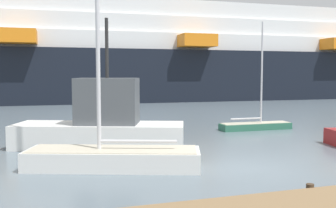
% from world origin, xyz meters
% --- Properties ---
extents(ground_plane, '(600.00, 600.00, 0.00)m').
position_xyz_m(ground_plane, '(0.00, 0.00, 0.00)').
color(ground_plane, slate).
extents(sailboat_1, '(5.14, 1.23, 7.45)m').
position_xyz_m(sailboat_1, '(6.05, 9.41, 0.38)').
color(sailboat_1, '#2D6B51').
rests_on(sailboat_1, ground_plane).
extents(sailboat_3, '(7.36, 4.20, 12.29)m').
position_xyz_m(sailboat_3, '(-5.20, 1.40, 0.58)').
color(sailboat_3, white).
rests_on(sailboat_3, ground_plane).
extents(fishing_boat_1, '(9.26, 5.53, 6.77)m').
position_xyz_m(fishing_boat_1, '(-5.01, 6.13, 1.26)').
color(fishing_boat_1, white).
rests_on(fishing_boat_1, ground_plane).
extents(cruise_ship, '(129.90, 22.65, 20.59)m').
position_xyz_m(cruise_ship, '(0.06, 43.95, 6.51)').
color(cruise_ship, black).
rests_on(cruise_ship, ground_plane).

